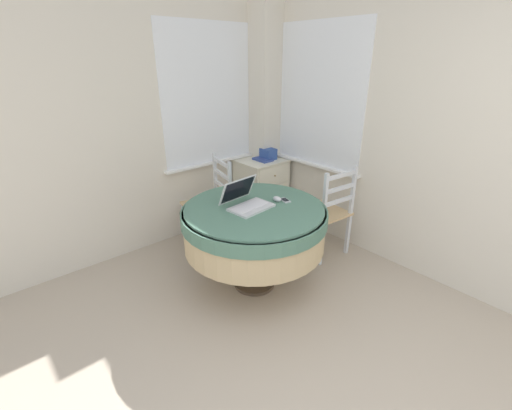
% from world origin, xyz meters
% --- Properties ---
extents(corner_room_shell, '(4.36, 5.05, 2.55)m').
position_xyz_m(corner_room_shell, '(1.23, 2.03, 1.28)').
color(corner_room_shell, beige).
rests_on(corner_room_shell, ground_plane).
extents(round_dining_table, '(1.19, 1.19, 0.75)m').
position_xyz_m(round_dining_table, '(0.82, 1.93, 0.60)').
color(round_dining_table, '#4C3D2D').
rests_on(round_dining_table, ground_plane).
extents(laptop, '(0.37, 0.34, 0.22)m').
position_xyz_m(laptop, '(0.78, 1.97, 0.80)').
color(laptop, silver).
rests_on(laptop, round_dining_table).
extents(computer_mouse, '(0.05, 0.08, 0.04)m').
position_xyz_m(computer_mouse, '(1.04, 1.89, 0.77)').
color(computer_mouse, silver).
rests_on(computer_mouse, round_dining_table).
extents(cell_phone, '(0.08, 0.11, 0.01)m').
position_xyz_m(cell_phone, '(1.10, 1.85, 0.76)').
color(cell_phone, '#B2B7BC').
rests_on(cell_phone, round_dining_table).
extents(dining_chair_near_back_window, '(0.52, 0.52, 0.94)m').
position_xyz_m(dining_chair_near_back_window, '(0.98, 2.81, 0.45)').
color(dining_chair_near_back_window, tan).
rests_on(dining_chair_near_back_window, ground_plane).
extents(dining_chair_near_right_window, '(0.47, 0.48, 0.94)m').
position_xyz_m(dining_chair_near_right_window, '(1.71, 1.87, 0.45)').
color(dining_chair_near_right_window, tan).
rests_on(dining_chair_near_right_window, ground_plane).
extents(corner_cabinet, '(0.54, 0.48, 0.75)m').
position_xyz_m(corner_cabinet, '(1.80, 2.92, 0.38)').
color(corner_cabinet, silver).
rests_on(corner_cabinet, ground_plane).
extents(storage_box, '(0.14, 0.16, 0.13)m').
position_xyz_m(storage_box, '(1.87, 2.89, 0.81)').
color(storage_box, '#2D4C93').
rests_on(storage_box, corner_cabinet).
extents(book_on_cabinet, '(0.15, 0.22, 0.02)m').
position_xyz_m(book_on_cabinet, '(1.79, 2.89, 0.76)').
color(book_on_cabinet, '#33478C').
rests_on(book_on_cabinet, corner_cabinet).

